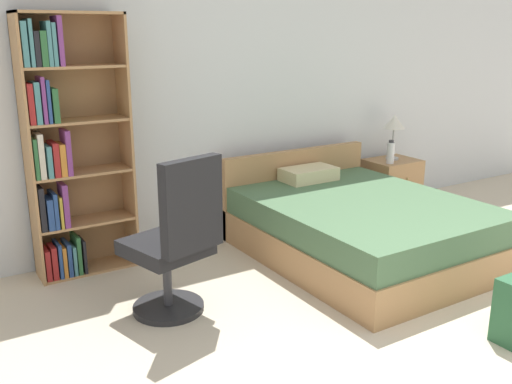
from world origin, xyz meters
TOP-DOWN VIEW (x-y plane):
  - wall_back at (0.00, 3.23)m, footprint 9.00×0.06m
  - bookshelf at (-1.68, 3.02)m, footprint 0.76×0.30m
  - bed at (0.44, 2.12)m, footprint 1.58×1.99m
  - office_chair at (-1.29, 1.93)m, footprint 0.59×0.66m
  - nightstand at (1.64, 2.93)m, footprint 0.52×0.44m
  - table_lamp at (1.65, 2.95)m, footprint 0.22×0.22m
  - water_bottle at (1.49, 2.82)m, footprint 0.08×0.08m

SIDE VIEW (x-z plane):
  - bed at x=0.44m, z-range -0.12..0.63m
  - nightstand at x=1.64m, z-range 0.00..0.53m
  - office_chair at x=-1.29m, z-range -0.04..1.06m
  - water_bottle at x=1.49m, z-range 0.52..0.76m
  - table_lamp at x=1.65m, z-range 0.67..1.14m
  - bookshelf at x=-1.68m, z-range 0.00..1.97m
  - wall_back at x=0.00m, z-range 0.00..2.60m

